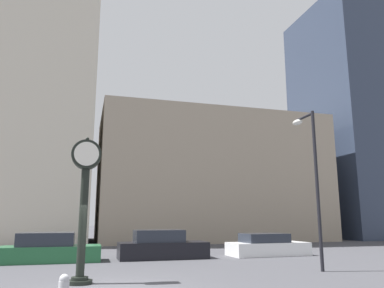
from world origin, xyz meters
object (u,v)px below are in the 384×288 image
(street_clock, at_px, (85,191))
(street_lamp_right, at_px, (311,164))
(car_green, at_px, (49,250))
(car_white, at_px, (267,246))
(car_black, at_px, (162,247))

(street_clock, relative_size, street_lamp_right, 0.73)
(car_green, relative_size, car_white, 1.02)
(car_white, xyz_separation_m, street_lamp_right, (-0.89, -6.11, 3.84))
(street_clock, distance_m, car_green, 7.29)
(street_clock, height_order, car_green, street_clock)
(car_black, relative_size, car_white, 1.00)
(street_clock, xyz_separation_m, street_lamp_right, (9.22, 0.72, 1.38))
(car_black, relative_size, street_lamp_right, 0.70)
(car_black, xyz_separation_m, street_lamp_right, (5.19, -6.06, 3.74))
(car_black, height_order, car_white, car_black)
(car_green, xyz_separation_m, car_black, (5.53, 0.06, 0.04))
(car_green, distance_m, car_white, 11.61)
(street_clock, height_order, street_lamp_right, street_lamp_right)
(street_clock, distance_m, car_white, 12.45)
(street_lamp_right, bearing_deg, street_clock, -175.55)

